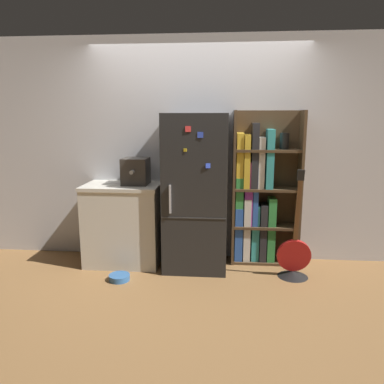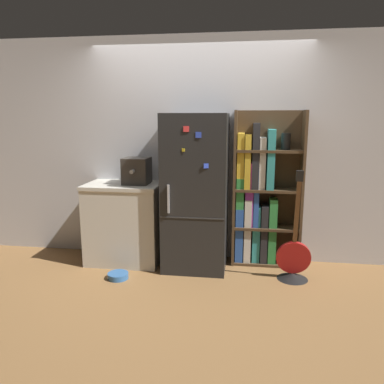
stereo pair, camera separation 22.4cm
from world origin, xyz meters
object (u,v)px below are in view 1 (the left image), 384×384
object	(u,v)px
bookshelf	(258,195)
guitar	(293,262)
espresso_machine	(136,171)
refrigerator	(196,192)
pet_bowl	(119,277)

from	to	relation	value
bookshelf	guitar	distance (m)	0.84
espresso_machine	refrigerator	bearing A→B (deg)	-5.15
espresso_machine	guitar	world-z (taller)	espresso_machine
refrigerator	espresso_machine	xyz separation A→B (m)	(-0.69, 0.06, 0.22)
bookshelf	guitar	size ratio (longest dim) A/B	1.49
pet_bowl	bookshelf	bearing A→B (deg)	24.32
refrigerator	espresso_machine	size ratio (longest dim) A/B	4.83
bookshelf	refrigerator	bearing A→B (deg)	-164.19
refrigerator	bookshelf	size ratio (longest dim) A/B	0.98
refrigerator	espresso_machine	bearing A→B (deg)	174.85
espresso_machine	pet_bowl	world-z (taller)	espresso_machine
refrigerator	bookshelf	xyz separation A→B (m)	(0.71, 0.20, -0.06)
guitar	pet_bowl	distance (m)	1.86
refrigerator	pet_bowl	world-z (taller)	refrigerator
pet_bowl	guitar	bearing A→B (deg)	7.69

